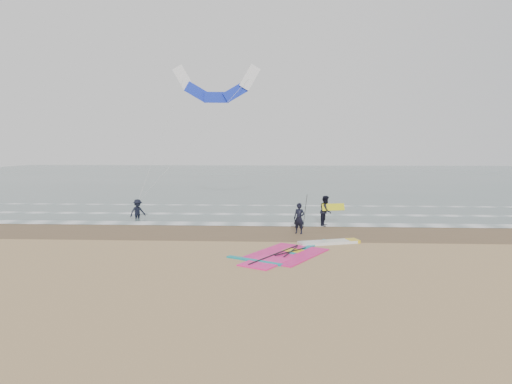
{
  "coord_description": "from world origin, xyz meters",
  "views": [
    {
      "loc": [
        -0.54,
        -17.55,
        4.48
      ],
      "look_at": [
        -1.68,
        5.0,
        2.2
      ],
      "focal_mm": 32.0,
      "sensor_mm": 36.0,
      "label": 1
    }
  ],
  "objects_px": {
    "person_walking": "(326,211)",
    "person_wading": "(138,206)",
    "person_standing": "(299,218)",
    "surf_kite": "(216,88)",
    "windsurf_rig": "(299,251)"
  },
  "relations": [
    {
      "from": "person_walking",
      "to": "surf_kite",
      "type": "xyz_separation_m",
      "value": [
        -7.07,
        6.85,
        7.69
      ]
    },
    {
      "from": "person_walking",
      "to": "person_wading",
      "type": "bearing_deg",
      "value": 98.12
    },
    {
      "from": "windsurf_rig",
      "to": "surf_kite",
      "type": "distance_m",
      "value": 16.58
    },
    {
      "from": "person_standing",
      "to": "person_wading",
      "type": "height_order",
      "value": "person_standing"
    },
    {
      "from": "windsurf_rig",
      "to": "person_wading",
      "type": "height_order",
      "value": "person_wading"
    },
    {
      "from": "person_wading",
      "to": "person_walking",
      "type": "bearing_deg",
      "value": -54.4
    },
    {
      "from": "windsurf_rig",
      "to": "person_standing",
      "type": "xyz_separation_m",
      "value": [
        0.17,
        4.0,
        0.75
      ]
    },
    {
      "from": "windsurf_rig",
      "to": "surf_kite",
      "type": "xyz_separation_m",
      "value": [
        -5.3,
        13.2,
        8.51
      ]
    },
    {
      "from": "windsurf_rig",
      "to": "surf_kite",
      "type": "bearing_deg",
      "value": 111.89
    },
    {
      "from": "person_walking",
      "to": "person_wading",
      "type": "distance_m",
      "value": 11.52
    },
    {
      "from": "person_walking",
      "to": "surf_kite",
      "type": "relative_size",
      "value": 0.19
    },
    {
      "from": "person_standing",
      "to": "person_walking",
      "type": "height_order",
      "value": "person_walking"
    },
    {
      "from": "person_standing",
      "to": "surf_kite",
      "type": "bearing_deg",
      "value": 145.13
    },
    {
      "from": "person_standing",
      "to": "surf_kite",
      "type": "xyz_separation_m",
      "value": [
        -5.48,
        9.2,
        7.76
      ]
    },
    {
      "from": "person_wading",
      "to": "surf_kite",
      "type": "bearing_deg",
      "value": 4.22
    }
  ]
}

